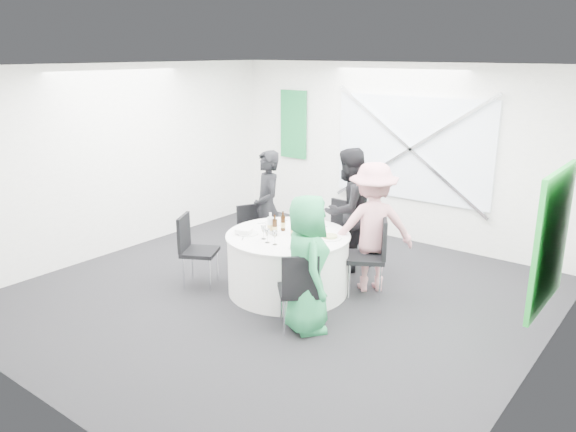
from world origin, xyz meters
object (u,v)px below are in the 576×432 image
Objects in this scene: person_man_back_left at (267,208)px; green_water_bottle at (305,225)px; person_man_back at (348,210)px; chair_back at (338,230)px; chair_back_left at (251,229)px; clear_water_bottle at (271,226)px; chair_back_right at (373,250)px; chair_front_left at (193,245)px; person_woman_green at (307,264)px; chair_front_right at (299,286)px; banquet_table at (288,263)px; person_woman_pink at (372,227)px.

green_water_bottle is (1.02, -0.49, 0.06)m from person_man_back_left.
chair_back is at bearing -55.45° from person_man_back.
chair_back_left is at bearing -132.79° from person_man_back_left.
person_man_back reaches higher than green_water_bottle.
clear_water_bottle is (-0.37, -0.23, -0.02)m from green_water_bottle.
chair_back_right is at bearing 30.53° from green_water_bottle.
chair_front_left is at bearing -121.35° from chair_back.
chair_front_right is at bearing 115.26° from person_woman_green.
person_woman_green is (1.63, -1.30, -0.06)m from person_man_back_left.
clear_water_bottle reaches higher than chair_back.
chair_back_right is (0.84, -0.51, 0.03)m from chair_back.
chair_front_left is 2.15m from person_man_back.
person_woman_pink reaches higher than banquet_table.
green_water_bottle is (-0.61, 0.81, 0.12)m from person_woman_green.
clear_water_bottle reaches higher than chair_front_right.
green_water_bottle is (1.29, -0.44, 0.41)m from chair_back_left.
banquet_table is 1.16m from person_woman_pink.
person_woman_pink is (1.63, 0.10, 0.01)m from person_man_back_left.
chair_front_left is 3.46× the size of clear_water_bottle.
chair_back_left is at bearing -121.40° from chair_back_right.
person_man_back_left is at bearing 154.28° from green_water_bottle.
banquet_table is 5.09× the size of green_water_bottle.
person_woman_green is at bearing -36.67° from chair_back_right.
chair_back is 0.58× the size of person_woman_pink.
chair_back_right is at bearing -140.09° from chair_front_right.
clear_water_bottle is (-0.38, -1.22, 0.00)m from person_man_back.
chair_back_right is 3.31× the size of green_water_bottle.
person_woman_pink reaches higher than chair_back_left.
person_man_back_left reaches higher than clear_water_bottle.
chair_front_right is (1.87, -1.35, 0.06)m from chair_back_left.
person_man_back_left is (0.25, 1.21, 0.27)m from chair_front_left.
person_woman_green is 1.02m from green_water_bottle.
person_woman_green is (0.60, -1.80, -0.10)m from person_man_back.
chair_back_right is 1.35m from chair_front_right.
person_man_back_left is 2.08m from person_woman_green.
person_man_back reaches higher than chair_back_left.
person_woman_green is at bearing -30.57° from clear_water_bottle.
green_water_bottle is at bearing 1.93° from person_woman_pink.
chair_front_left is 0.55× the size of person_man_back.
chair_back is (0.07, 1.06, 0.19)m from banquet_table.
banquet_table is 1.62× the size of chair_back.
person_man_back is at bearing -117.01° from chair_front_right.
chair_back reaches higher than chair_front_right.
chair_back_left is 0.47× the size of person_man_back.
person_woman_green reaches higher than green_water_bottle.
person_man_back_left reaches higher than banquet_table.
person_woman_green reaches higher than chair_back_left.
chair_back is 0.98m from chair_back_right.
person_man_back_left is 6.02× the size of clear_water_bottle.
chair_front_right is 2.01m from person_man_back.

